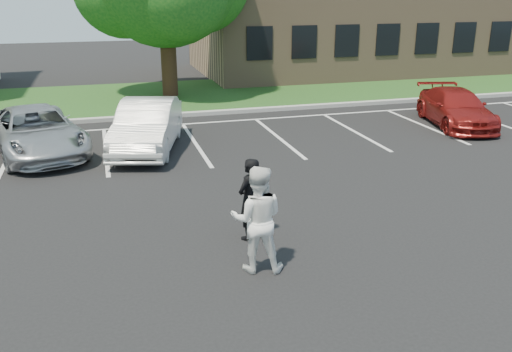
{
  "coord_description": "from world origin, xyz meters",
  "views": [
    {
      "loc": [
        -2.8,
        -8.67,
        4.77
      ],
      "look_at": [
        0.0,
        1.0,
        1.25
      ],
      "focal_mm": 38.0,
      "sensor_mm": 36.0,
      "label": 1
    }
  ],
  "objects": [
    {
      "name": "ground_plane",
      "position": [
        0.0,
        0.0,
        0.0
      ],
      "size": [
        90.0,
        90.0,
        0.0
      ],
      "primitive_type": "plane",
      "color": "black",
      "rests_on": "ground"
    },
    {
      "name": "curb",
      "position": [
        0.0,
        12.0,
        0.07
      ],
      "size": [
        40.0,
        0.3,
        0.15
      ],
      "primitive_type": "cube",
      "color": "gray",
      "rests_on": "ground"
    },
    {
      "name": "grass_strip",
      "position": [
        0.0,
        16.0,
        0.04
      ],
      "size": [
        44.0,
        8.0,
        0.08
      ],
      "primitive_type": "cube",
      "color": "#19431A",
      "rests_on": "ground"
    },
    {
      "name": "stall_lines",
      "position": [
        1.4,
        8.95,
        0.01
      ],
      "size": [
        34.0,
        5.36,
        0.01
      ],
      "color": "silver",
      "rests_on": "ground"
    },
    {
      "name": "man_black_suit",
      "position": [
        -0.17,
        0.86,
        0.83
      ],
      "size": [
        0.72,
        0.69,
        1.67
      ],
      "primitive_type": "imported",
      "rotation": [
        0.0,
        0.0,
        3.8
      ],
      "color": "black",
      "rests_on": "ground"
    },
    {
      "name": "man_white_shirt",
      "position": [
        -0.38,
        -0.41,
        0.97
      ],
      "size": [
        1.11,
        0.97,
        1.93
      ],
      "primitive_type": "imported",
      "rotation": [
        0.0,
        0.0,
        2.85
      ],
      "color": "white",
      "rests_on": "ground"
    },
    {
      "name": "car_silver_minivan",
      "position": [
        -4.74,
        8.22,
        0.69
      ],
      "size": [
        3.55,
        5.42,
        1.39
      ],
      "primitive_type": "imported",
      "rotation": [
        0.0,
        0.0,
        0.27
      ],
      "color": "#ADAFB5",
      "rests_on": "ground"
    },
    {
      "name": "car_white_sedan",
      "position": [
        -1.52,
        7.75,
        0.76
      ],
      "size": [
        2.76,
        4.86,
        1.52
      ],
      "primitive_type": "imported",
      "rotation": [
        0.0,
        0.0,
        -0.27
      ],
      "color": "silver",
      "rests_on": "ground"
    },
    {
      "name": "car_red_compact",
      "position": [
        9.49,
        7.82,
        0.64
      ],
      "size": [
        2.79,
        4.71,
        1.28
      ],
      "primitive_type": "imported",
      "rotation": [
        0.0,
        0.0,
        -0.24
      ],
      "color": "maroon",
      "rests_on": "ground"
    }
  ]
}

